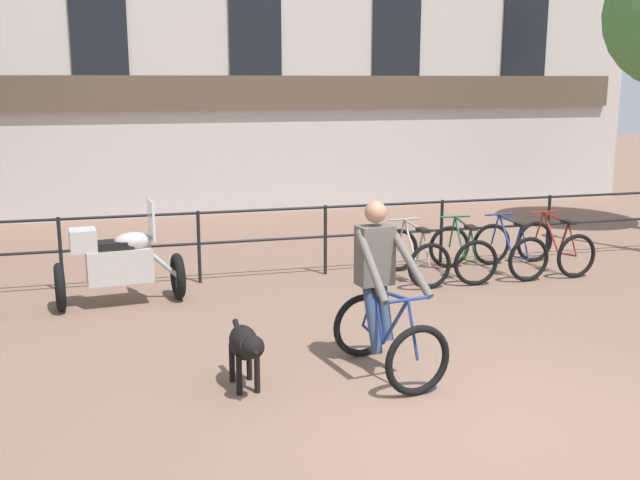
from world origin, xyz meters
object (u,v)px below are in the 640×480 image
Objects in this scene: parked_bicycle_mid_left at (462,253)px; parked_bicycle_far_end at (555,247)px; cyclist_with_bike at (382,297)px; parked_bicycle_near_lamp at (413,256)px; parked_motorcycle at (118,263)px; parked_bicycle_mid_right at (509,250)px; dog at (246,345)px.

parked_bicycle_far_end is (1.55, -0.00, 0.00)m from parked_bicycle_mid_left.
cyclist_with_bike is 5.06m from parked_bicycle_far_end.
parked_bicycle_mid_left is (2.40, 3.14, -0.41)m from cyclist_with_bike.
parked_bicycle_far_end is (2.33, -0.00, 0.00)m from parked_bicycle_near_lamp.
parked_bicycle_mid_right is at bearing -94.31° from parked_motorcycle.
parked_bicycle_near_lamp is 1.00× the size of parked_bicycle_far_end.
cyclist_with_bike is 1.82× the size of dog.
dog is 5.03m from parked_bicycle_mid_left.
parked_bicycle_mid_left is at bearing -3.23° from parked_bicycle_far_end.
parked_bicycle_near_lamp is at bearing 4.03° from parked_bicycle_mid_left.
parked_bicycle_near_lamp is at bearing -3.23° from parked_bicycle_far_end.
parked_bicycle_near_lamp and parked_bicycle_far_end have the same top height.
parked_bicycle_mid_left is 0.78m from parked_bicycle_mid_right.
dog is 4.47m from parked_bicycle_near_lamp.
parked_bicycle_mid_left is (0.78, 0.00, 0.00)m from parked_bicycle_near_lamp.
parked_bicycle_mid_right is (5.69, 0.15, -0.20)m from parked_motorcycle.
parked_bicycle_far_end reaches higher than dog.
parked_bicycle_near_lamp and parked_bicycle_mid_left have the same top height.
cyclist_with_bike reaches higher than parked_bicycle_far_end.
parked_bicycle_near_lamp is 2.33m from parked_bicycle_far_end.
parked_motorcycle is 4.15m from parked_bicycle_near_lamp.
parked_bicycle_near_lamp reaches higher than dog.
parked_bicycle_near_lamp is at bearing -93.72° from parked_motorcycle.
parked_bicycle_mid_right is at bearing -3.23° from parked_bicycle_far_end.
parked_motorcycle is 1.44× the size of parked_bicycle_mid_left.
parked_bicycle_near_lamp and parked_bicycle_mid_right have the same top height.
cyclist_with_bike reaches higher than parked_bicycle_near_lamp.
parked_motorcycle is (-1.12, 3.14, 0.12)m from dog.
parked_bicycle_mid_left is at bearing 176.44° from parked_bicycle_near_lamp.
parked_bicycle_mid_left is (4.92, 0.15, -0.20)m from parked_motorcycle.
cyclist_with_bike is at bearing 42.62° from parked_bicycle_mid_right.
parked_bicycle_mid_right is (3.17, 3.14, -0.41)m from cyclist_with_bike.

